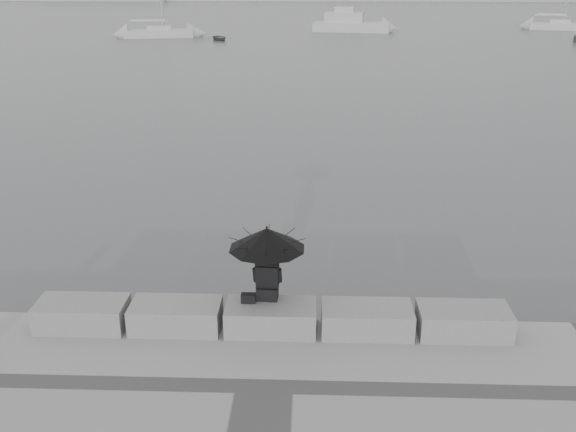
{
  "coord_description": "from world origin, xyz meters",
  "views": [
    {
      "loc": [
        0.67,
        -10.44,
        6.5
      ],
      "look_at": [
        0.18,
        3.0,
        1.38
      ],
      "focal_mm": 40.0,
      "sensor_mm": 36.0,
      "label": 1
    }
  ],
  "objects_px": {
    "motor_cruiser": "(352,24)",
    "dinghy": "(219,38)",
    "sailboat_left": "(159,32)",
    "sailboat_right": "(559,25)",
    "seated_person": "(267,245)"
  },
  "relations": [
    {
      "from": "sailboat_left",
      "to": "dinghy",
      "type": "height_order",
      "value": "sailboat_left"
    },
    {
      "from": "motor_cruiser",
      "to": "dinghy",
      "type": "distance_m",
      "value": 17.65
    },
    {
      "from": "sailboat_right",
      "to": "motor_cruiser",
      "type": "bearing_deg",
      "value": -155.65
    },
    {
      "from": "sailboat_right",
      "to": "motor_cruiser",
      "type": "height_order",
      "value": "sailboat_right"
    },
    {
      "from": "sailboat_right",
      "to": "dinghy",
      "type": "xyz_separation_m",
      "value": [
        -39.47,
        -14.44,
        -0.3
      ]
    },
    {
      "from": "motor_cruiser",
      "to": "dinghy",
      "type": "xyz_separation_m",
      "value": [
        -14.14,
        -10.54,
        -0.65
      ]
    },
    {
      "from": "sailboat_left",
      "to": "sailboat_right",
      "type": "bearing_deg",
      "value": 1.89
    },
    {
      "from": "sailboat_left",
      "to": "dinghy",
      "type": "relative_size",
      "value": 4.56
    },
    {
      "from": "sailboat_right",
      "to": "dinghy",
      "type": "height_order",
      "value": "sailboat_right"
    },
    {
      "from": "motor_cruiser",
      "to": "dinghy",
      "type": "bearing_deg",
      "value": -132.37
    },
    {
      "from": "motor_cruiser",
      "to": "sailboat_left",
      "type": "bearing_deg",
      "value": -148.94
    },
    {
      "from": "sailboat_left",
      "to": "sailboat_right",
      "type": "height_order",
      "value": "same"
    },
    {
      "from": "sailboat_left",
      "to": "motor_cruiser",
      "type": "xyz_separation_m",
      "value": [
        20.98,
        7.7,
        0.36
      ]
    },
    {
      "from": "seated_person",
      "to": "sailboat_left",
      "type": "distance_m",
      "value": 62.17
    },
    {
      "from": "sailboat_left",
      "to": "dinghy",
      "type": "xyz_separation_m",
      "value": [
        6.85,
        -2.85,
        -0.29
      ]
    }
  ]
}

